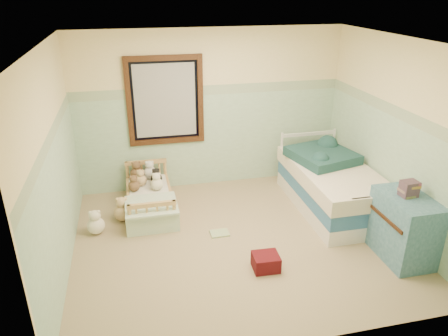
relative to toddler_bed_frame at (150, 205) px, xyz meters
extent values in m
cube|color=#827152|center=(1.07, -1.05, -0.09)|extent=(4.20, 3.60, 0.02)
cube|color=white|center=(1.07, -1.05, 2.43)|extent=(4.20, 3.60, 0.02)
cube|color=beige|center=(1.07, 0.75, 1.17)|extent=(4.20, 0.04, 2.50)
cube|color=beige|center=(1.07, -2.85, 1.17)|extent=(4.20, 0.04, 2.50)
cube|color=beige|center=(-1.03, -1.05, 1.17)|extent=(0.04, 3.60, 2.50)
cube|color=beige|center=(3.17, -1.05, 1.17)|extent=(0.04, 3.60, 2.50)
cube|color=#8DB192|center=(1.07, 0.74, 0.67)|extent=(4.20, 0.01, 1.50)
cube|color=#426D4C|center=(1.07, 0.74, 1.49)|extent=(4.20, 0.01, 0.15)
cube|color=black|center=(0.37, 0.71, 1.37)|extent=(1.16, 0.06, 1.36)
cube|color=#BBBBB8|center=(0.37, 0.72, 1.37)|extent=(0.92, 0.01, 1.12)
cube|color=#A06E38|center=(0.00, 0.00, 0.00)|extent=(0.65, 1.29, 0.17)
cube|color=white|center=(0.00, 0.00, 0.14)|extent=(0.59, 1.24, 0.12)
cube|color=#78B7D5|center=(0.00, -0.40, 0.22)|extent=(0.70, 0.65, 0.03)
sphere|color=brown|center=(-0.15, 0.50, 0.31)|extent=(0.21, 0.21, 0.21)
sphere|color=silver|center=(0.05, 0.50, 0.30)|extent=(0.20, 0.20, 0.20)
sphere|color=tan|center=(-0.10, 0.28, 0.29)|extent=(0.17, 0.17, 0.17)
sphere|color=black|center=(0.13, 0.28, 0.29)|extent=(0.17, 0.17, 0.17)
sphere|color=#F0E6C8|center=(-0.75, -0.47, 0.03)|extent=(0.23, 0.23, 0.23)
sphere|color=tan|center=(-0.40, -0.20, 0.04)|extent=(0.24, 0.24, 0.24)
cube|color=white|center=(2.62, -0.52, 0.03)|extent=(0.97, 1.93, 0.22)
cube|color=navy|center=(2.62, -0.52, 0.25)|extent=(0.97, 1.93, 0.22)
cube|color=#F7EECE|center=(2.62, -0.52, 0.47)|extent=(1.00, 1.97, 0.22)
cube|color=#163739|center=(2.57, -0.22, 0.65)|extent=(1.00, 1.04, 0.14)
cube|color=#29556D|center=(2.90, -1.83, 0.32)|extent=(0.51, 0.81, 0.81)
cube|color=brown|center=(2.90, -1.79, 0.82)|extent=(0.20, 0.16, 0.19)
cube|color=maroon|center=(1.23, -1.71, 0.01)|extent=(0.31, 0.28, 0.19)
cube|color=yellow|center=(0.86, -0.86, -0.07)|extent=(0.25, 0.19, 0.02)
sphere|color=#F0E6C8|center=(0.12, 0.08, 0.29)|extent=(0.18, 0.18, 0.18)
sphere|color=brown|center=(-0.21, 0.11, 0.29)|extent=(0.17, 0.17, 0.17)
camera|label=1|loc=(-0.16, -5.58, 3.00)|focal=33.92mm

